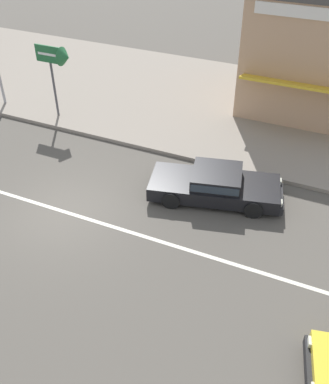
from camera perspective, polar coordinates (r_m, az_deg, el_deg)
The scene contains 6 objects.
ground_plane at distance 15.12m, azimuth -12.60°, elevation -2.47°, with size 160.00×160.00×0.00m, color #544F47.
lane_centre_stripe at distance 15.12m, azimuth -12.60°, elevation -2.46°, with size 50.40×0.14×0.01m, color silver.
kerb_strip at distance 22.17m, azimuth 1.63°, elevation 12.04°, with size 68.00×10.00×0.15m, color gray.
sedan_black_1 at distance 15.17m, azimuth 6.52°, elevation 0.97°, with size 4.71×2.71×1.06m.
arrow_signboard at distance 19.38m, azimuth -12.99°, elevation 16.08°, with size 1.62×0.77×3.15m.
shopfront_corner_warung at distance 21.25m, azimuth 19.26°, elevation 16.79°, with size 5.92×5.95×5.22m.
Camera 1 is at (7.68, -9.07, 9.35)m, focal length 42.00 mm.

